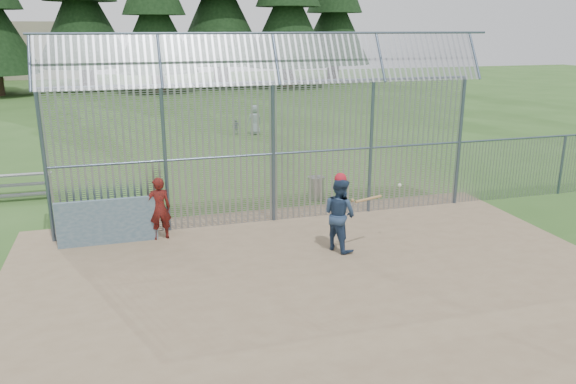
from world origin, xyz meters
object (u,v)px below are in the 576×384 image
object	(u,v)px
trash_can	(316,188)
bleacher	(2,187)
dugout_wall	(107,222)
batter	(340,214)
onlooker	(159,208)

from	to	relation	value
trash_can	bleacher	world-z (taller)	trash_can
dugout_wall	batter	xyz separation A→B (m)	(5.62, -2.02, 0.34)
onlooker	trash_can	distance (m)	5.69
onlooker	bleacher	world-z (taller)	onlooker
dugout_wall	batter	size ratio (longest dim) A/B	1.34
dugout_wall	trash_can	world-z (taller)	dugout_wall
onlooker	trash_can	xyz separation A→B (m)	(5.17, 2.33, -0.48)
dugout_wall	batter	distance (m)	5.98
onlooker	trash_can	world-z (taller)	onlooker
onlooker	batter	bearing A→B (deg)	149.70
dugout_wall	trash_can	bearing A→B (deg)	19.73
dugout_wall	trash_can	distance (m)	6.90
batter	onlooker	world-z (taller)	batter
dugout_wall	bleacher	bearing A→B (deg)	123.46
batter	trash_can	world-z (taller)	batter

